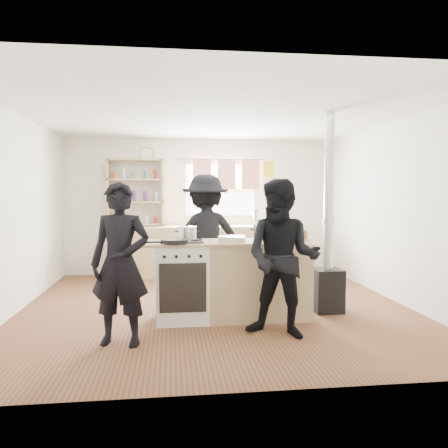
{
  "coord_description": "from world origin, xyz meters",
  "views": [
    {
      "loc": [
        -0.57,
        -5.64,
        1.5
      ],
      "look_at": [
        0.1,
        -0.1,
        1.1
      ],
      "focal_mm": 35.0,
      "sensor_mm": 36.0,
      "label": 1
    }
  ],
  "objects_px": {
    "roast_tray": "(232,239)",
    "flue_heater": "(328,261)",
    "thermos": "(256,218)",
    "skillet_greens": "(175,241)",
    "stockpot_stove": "(187,233)",
    "person_near_left": "(120,264)",
    "bread_board": "(297,236)",
    "cooking_island": "(232,280)",
    "person_near_right": "(282,258)",
    "person_far": "(206,238)",
    "stockpot_counter": "(265,232)"
  },
  "relations": [
    {
      "from": "roast_tray",
      "to": "flue_heater",
      "type": "bearing_deg",
      "value": 10.35
    },
    {
      "from": "thermos",
      "to": "skillet_greens",
      "type": "distance_m",
      "value": 3.34
    },
    {
      "from": "stockpot_stove",
      "to": "person_near_left",
      "type": "relative_size",
      "value": 0.14
    },
    {
      "from": "roast_tray",
      "to": "bread_board",
      "type": "xyz_separation_m",
      "value": [
        0.78,
        0.0,
        0.01
      ]
    },
    {
      "from": "cooking_island",
      "to": "bread_board",
      "type": "height_order",
      "value": "bread_board"
    },
    {
      "from": "thermos",
      "to": "stockpot_stove",
      "type": "height_order",
      "value": "thermos"
    },
    {
      "from": "bread_board",
      "to": "person_near_right",
      "type": "distance_m",
      "value": 0.76
    },
    {
      "from": "thermos",
      "to": "bread_board",
      "type": "xyz_separation_m",
      "value": [
        -0.06,
        -2.84,
        -0.06
      ]
    },
    {
      "from": "person_near_left",
      "to": "person_near_right",
      "type": "distance_m",
      "value": 1.64
    },
    {
      "from": "flue_heater",
      "to": "person_near_right",
      "type": "xyz_separation_m",
      "value": [
        -0.82,
        -0.88,
        0.18
      ]
    },
    {
      "from": "flue_heater",
      "to": "person_near_left",
      "type": "bearing_deg",
      "value": -159.39
    },
    {
      "from": "bread_board",
      "to": "person_far",
      "type": "height_order",
      "value": "person_far"
    },
    {
      "from": "person_far",
      "to": "stockpot_counter",
      "type": "bearing_deg",
      "value": 115.92
    },
    {
      "from": "flue_heater",
      "to": "skillet_greens",
      "type": "bearing_deg",
      "value": -169.09
    },
    {
      "from": "skillet_greens",
      "to": "stockpot_counter",
      "type": "distance_m",
      "value": 1.12
    },
    {
      "from": "flue_heater",
      "to": "person_far",
      "type": "height_order",
      "value": "flue_heater"
    },
    {
      "from": "skillet_greens",
      "to": "stockpot_stove",
      "type": "distance_m",
      "value": 0.41
    },
    {
      "from": "flue_heater",
      "to": "person_far",
      "type": "xyz_separation_m",
      "value": [
        -1.47,
        0.79,
        0.23
      ]
    },
    {
      "from": "thermos",
      "to": "person_near_right",
      "type": "distance_m",
      "value": 3.53
    },
    {
      "from": "roast_tray",
      "to": "person_far",
      "type": "distance_m",
      "value": 1.05
    },
    {
      "from": "stockpot_counter",
      "to": "bread_board",
      "type": "xyz_separation_m",
      "value": [
        0.35,
        -0.14,
        -0.05
      ]
    },
    {
      "from": "bread_board",
      "to": "person_far",
      "type": "xyz_separation_m",
      "value": [
        -1.0,
        1.02,
        -0.11
      ]
    },
    {
      "from": "thermos",
      "to": "skillet_greens",
      "type": "relative_size",
      "value": 0.86
    },
    {
      "from": "person_far",
      "to": "cooking_island",
      "type": "bearing_deg",
      "value": 93.5
    },
    {
      "from": "skillet_greens",
      "to": "bread_board",
      "type": "bearing_deg",
      "value": 5.67
    },
    {
      "from": "skillet_greens",
      "to": "bread_board",
      "type": "xyz_separation_m",
      "value": [
        1.44,
        0.14,
        0.02
      ]
    },
    {
      "from": "thermos",
      "to": "stockpot_counter",
      "type": "xyz_separation_m",
      "value": [
        -0.41,
        -2.7,
        -0.01
      ]
    },
    {
      "from": "person_near_left",
      "to": "person_near_right",
      "type": "xyz_separation_m",
      "value": [
        1.64,
        0.04,
        0.02
      ]
    },
    {
      "from": "flue_heater",
      "to": "person_near_right",
      "type": "distance_m",
      "value": 1.21
    },
    {
      "from": "roast_tray",
      "to": "person_far",
      "type": "height_order",
      "value": "person_far"
    },
    {
      "from": "stockpot_stove",
      "to": "person_near_left",
      "type": "bearing_deg",
      "value": -126.51
    },
    {
      "from": "stockpot_stove",
      "to": "bread_board",
      "type": "bearing_deg",
      "value": -10.37
    },
    {
      "from": "thermos",
      "to": "flue_heater",
      "type": "relative_size",
      "value": 0.11
    },
    {
      "from": "skillet_greens",
      "to": "roast_tray",
      "type": "xyz_separation_m",
      "value": [
        0.65,
        0.14,
        0.01
      ]
    },
    {
      "from": "person_near_left",
      "to": "stockpot_stove",
      "type": "bearing_deg",
      "value": 65.78
    },
    {
      "from": "skillet_greens",
      "to": "person_near_right",
      "type": "height_order",
      "value": "person_near_right"
    },
    {
      "from": "thermos",
      "to": "bread_board",
      "type": "height_order",
      "value": "thermos"
    },
    {
      "from": "skillet_greens",
      "to": "flue_heater",
      "type": "height_order",
      "value": "flue_heater"
    },
    {
      "from": "skillet_greens",
      "to": "person_near_right",
      "type": "bearing_deg",
      "value": -25.21
    },
    {
      "from": "skillet_greens",
      "to": "bread_board",
      "type": "distance_m",
      "value": 1.44
    },
    {
      "from": "skillet_greens",
      "to": "stockpot_stove",
      "type": "relative_size",
      "value": 1.38
    },
    {
      "from": "skillet_greens",
      "to": "person_near_left",
      "type": "xyz_separation_m",
      "value": [
        -0.54,
        -0.55,
        -0.16
      ]
    },
    {
      "from": "stockpot_stove",
      "to": "thermos",
      "type": "bearing_deg",
      "value": 62.57
    },
    {
      "from": "cooking_island",
      "to": "person_near_right",
      "type": "distance_m",
      "value": 0.91
    },
    {
      "from": "cooking_island",
      "to": "skillet_greens",
      "type": "bearing_deg",
      "value": -162.49
    },
    {
      "from": "roast_tray",
      "to": "person_near_right",
      "type": "xyz_separation_m",
      "value": [
        0.44,
        -0.65,
        -0.14
      ]
    },
    {
      "from": "stockpot_stove",
      "to": "person_near_right",
      "type": "xyz_separation_m",
      "value": [
        0.95,
        -0.89,
        -0.19
      ]
    },
    {
      "from": "stockpot_stove",
      "to": "flue_heater",
      "type": "height_order",
      "value": "flue_heater"
    },
    {
      "from": "thermos",
      "to": "flue_heater",
      "type": "height_order",
      "value": "flue_heater"
    },
    {
      "from": "cooking_island",
      "to": "person_far",
      "type": "height_order",
      "value": "person_far"
    }
  ]
}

